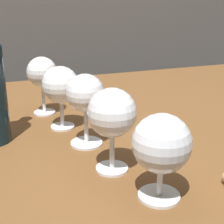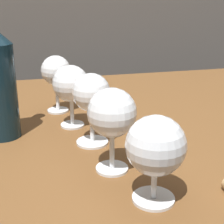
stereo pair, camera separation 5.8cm
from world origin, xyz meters
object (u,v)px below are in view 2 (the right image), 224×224
at_px(wine_glass_amber, 155,147).
at_px(wine_glass_chardonnay, 91,94).
at_px(wine_glass_empty, 112,115).
at_px(wine_glass_port, 56,72).
at_px(wine_glass_cabernet, 71,85).

relative_size(wine_glass_amber, wine_glass_chardonnay, 0.91).
distance_m(wine_glass_amber, wine_glass_chardonnay, 0.23).
relative_size(wine_glass_empty, wine_glass_port, 1.01).
height_order(wine_glass_cabernet, wine_glass_port, wine_glass_port).
xyz_separation_m(wine_glass_chardonnay, wine_glass_port, (-0.05, 0.22, -0.00)).
height_order(wine_glass_chardonnay, wine_glass_cabernet, wine_glass_chardonnay).
distance_m(wine_glass_chardonnay, wine_glass_cabernet, 0.11).
distance_m(wine_glass_cabernet, wine_glass_port, 0.12).
height_order(wine_glass_amber, wine_glass_chardonnay, wine_glass_chardonnay).
distance_m(wine_glass_empty, wine_glass_chardonnay, 0.12).
bearing_deg(wine_glass_empty, wine_glass_port, 100.48).
xyz_separation_m(wine_glass_cabernet, wine_glass_port, (-0.02, 0.11, 0.01)).
height_order(wine_glass_chardonnay, wine_glass_port, same).
distance_m(wine_glass_chardonnay, wine_glass_port, 0.23).
height_order(wine_glass_amber, wine_glass_port, wine_glass_port).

